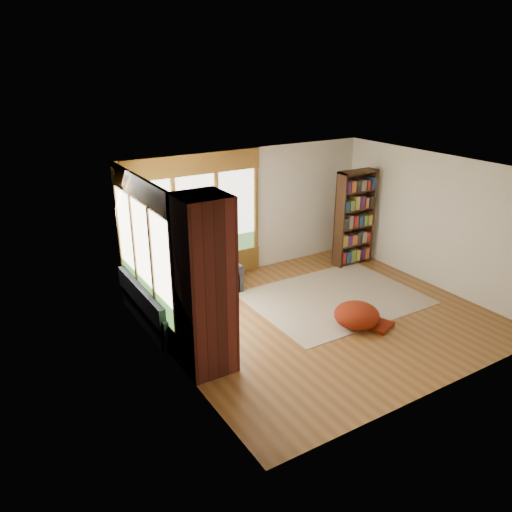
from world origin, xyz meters
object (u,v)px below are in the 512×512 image
brick_chimney (205,286)px  sectional_sofa (179,290)px  area_rug (335,298)px  dog_brindle (179,275)px  pouf (357,315)px  dog_tan (185,261)px  bookshelf (355,218)px

brick_chimney → sectional_sofa: 2.32m
area_rug → dog_brindle: (-2.75, 0.93, 0.76)m
brick_chimney → pouf: (2.68, -0.23, -1.08)m
dog_tan → dog_brindle: dog_tan is taller
sectional_sofa → pouf: (2.24, -2.28, -0.08)m
sectional_sofa → area_rug: size_ratio=0.71×
area_rug → dog_tan: size_ratio=3.07×
pouf → dog_tan: 3.22m
brick_chimney → area_rug: brick_chimney is taller
area_rug → bookshelf: bookshelf is taller
bookshelf → dog_brindle: bookshelf is taller
pouf → dog_tan: bearing=130.0°
sectional_sofa → area_rug: bearing=-25.6°
dog_brindle → bookshelf: bearing=-78.1°
pouf → dog_brindle: size_ratio=0.85×
bookshelf → sectional_sofa: bearing=179.1°
bookshelf → dog_brindle: (-4.23, -0.27, -0.27)m
bookshelf → pouf: bearing=-130.0°
brick_chimney → dog_tan: size_ratio=2.56×
dog_brindle → sectional_sofa: bearing=-13.2°
sectional_sofa → dog_brindle: 0.59m
area_rug → pouf: 1.10m
brick_chimney → area_rug: (3.06, 0.78, -1.29)m
brick_chimney → dog_tan: bearing=73.6°
pouf → dog_brindle: dog_brindle is taller
brick_chimney → bookshelf: size_ratio=1.25×
pouf → dog_brindle: 3.11m
sectional_sofa → bookshelf: size_ratio=1.06×
pouf → bookshelf: bearing=50.0°
brick_chimney → dog_brindle: 1.82m
pouf → dog_tan: size_ratio=0.76×
sectional_sofa → bookshelf: bookshelf is taller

